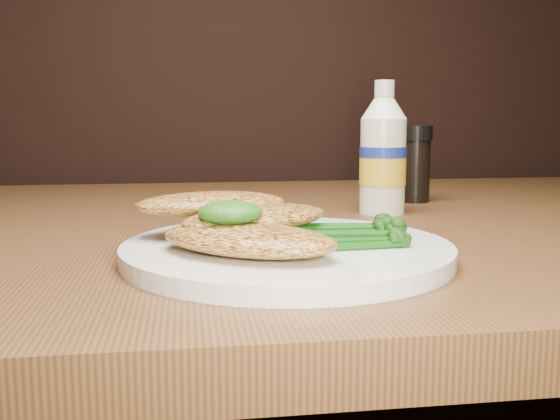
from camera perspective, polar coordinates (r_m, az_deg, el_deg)
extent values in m
cylinder|color=white|center=(0.52, 0.63, -3.68)|extent=(0.27, 0.27, 0.01)
ellipsoid|color=gold|center=(0.48, -2.88, -2.60)|extent=(0.16, 0.15, 0.02)
ellipsoid|color=gold|center=(0.53, -2.08, -0.72)|extent=(0.15, 0.13, 0.02)
ellipsoid|color=gold|center=(0.56, -6.10, 0.57)|extent=(0.14, 0.09, 0.02)
ellipsoid|color=#0B3708|center=(0.49, -4.46, -0.24)|extent=(0.06, 0.06, 0.02)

